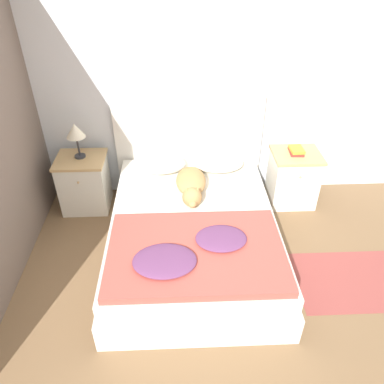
# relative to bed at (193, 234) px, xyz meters

# --- Properties ---
(ground_plane) EXTENTS (16.00, 16.00, 0.00)m
(ground_plane) POSITION_rel_bed_xyz_m (-0.06, -1.03, -0.22)
(ground_plane) COLOR brown
(wall_back) EXTENTS (9.00, 0.06, 2.55)m
(wall_back) POSITION_rel_bed_xyz_m (-0.06, 1.10, 1.05)
(wall_back) COLOR silver
(wall_back) RESTS_ON ground_plane
(bed) EXTENTS (1.49, 2.01, 0.46)m
(bed) POSITION_rel_bed_xyz_m (0.00, 0.00, 0.00)
(bed) COLOR silver
(bed) RESTS_ON ground_plane
(headboard) EXTENTS (1.57, 0.06, 1.17)m
(headboard) POSITION_rel_bed_xyz_m (0.00, 1.03, 0.38)
(headboard) COLOR silver
(headboard) RESTS_ON ground_plane
(nightstand_left) EXTENTS (0.50, 0.44, 0.60)m
(nightstand_left) POSITION_rel_bed_xyz_m (-1.12, 0.77, 0.08)
(nightstand_left) COLOR silver
(nightstand_left) RESTS_ON ground_plane
(nightstand_right) EXTENTS (0.50, 0.44, 0.60)m
(nightstand_right) POSITION_rel_bed_xyz_m (1.12, 0.77, 0.08)
(nightstand_right) COLOR silver
(nightstand_right) RESTS_ON ground_plane
(pillow_left) EXTENTS (0.53, 0.37, 0.13)m
(pillow_left) POSITION_rel_bed_xyz_m (-0.30, 0.77, 0.30)
(pillow_left) COLOR beige
(pillow_left) RESTS_ON bed
(pillow_right) EXTENTS (0.53, 0.37, 0.13)m
(pillow_right) POSITION_rel_bed_xyz_m (0.30, 0.77, 0.30)
(pillow_right) COLOR beige
(pillow_right) RESTS_ON bed
(quilt) EXTENTS (1.35, 0.91, 0.11)m
(quilt) POSITION_rel_bed_xyz_m (-0.01, -0.51, 0.27)
(quilt) COLOR #BC4C42
(quilt) RESTS_ON bed
(dog) EXTENTS (0.29, 0.69, 0.19)m
(dog) POSITION_rel_bed_xyz_m (-0.00, 0.35, 0.32)
(dog) COLOR tan
(dog) RESTS_ON bed
(book_stack) EXTENTS (0.15, 0.21, 0.05)m
(book_stack) POSITION_rel_bed_xyz_m (1.12, 0.80, 0.40)
(book_stack) COLOR #AD2D28
(book_stack) RESTS_ON nightstand_right
(table_lamp) EXTENTS (0.19, 0.19, 0.37)m
(table_lamp) POSITION_rel_bed_xyz_m (-1.12, 0.80, 0.66)
(table_lamp) COLOR #2D2D33
(table_lamp) RESTS_ON nightstand_left
(rug) EXTENTS (1.27, 0.69, 0.00)m
(rug) POSITION_rel_bed_xyz_m (1.51, -0.42, -0.22)
(rug) COLOR #93423D
(rug) RESTS_ON ground_plane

